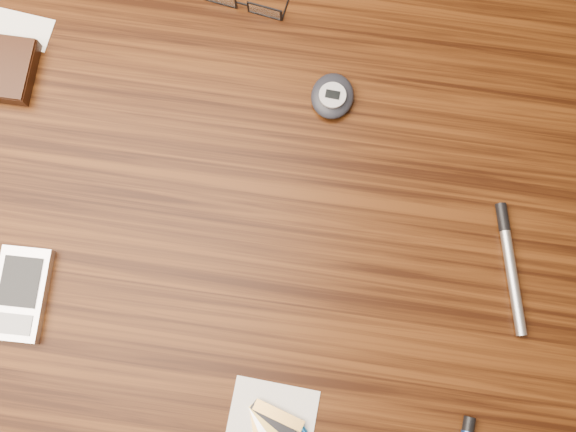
# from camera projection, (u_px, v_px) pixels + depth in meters

# --- Properties ---
(ground) EXTENTS (3.80, 3.80, 0.00)m
(ground) POSITION_uv_depth(u_px,v_px,m) (274.00, 287.00, 1.48)
(ground) COLOR #472814
(ground) RESTS_ON ground
(desk) EXTENTS (1.00, 0.70, 0.75)m
(desk) POSITION_uv_depth(u_px,v_px,m) (264.00, 241.00, 0.85)
(desk) COLOR #3C1D09
(desk) RESTS_ON ground
(eyeglasses) EXTENTS (0.12, 0.12, 0.02)m
(eyeglasses) POSITION_uv_depth(u_px,v_px,m) (244.00, 1.00, 0.79)
(eyeglasses) COLOR black
(eyeglasses) RESTS_ON desk
(pda_phone) EXTENTS (0.06, 0.11, 0.02)m
(pda_phone) POSITION_uv_depth(u_px,v_px,m) (20.00, 294.00, 0.72)
(pda_phone) COLOR silver
(pda_phone) RESTS_ON desk
(pedometer) EXTENTS (0.05, 0.06, 0.02)m
(pedometer) POSITION_uv_depth(u_px,v_px,m) (332.00, 96.00, 0.77)
(pedometer) COLOR black
(pedometer) RESTS_ON desk
(silver_pen) EXTENTS (0.05, 0.15, 0.01)m
(silver_pen) POSITION_uv_depth(u_px,v_px,m) (509.00, 258.00, 0.73)
(silver_pen) COLOR #ABACAF
(silver_pen) RESTS_ON desk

